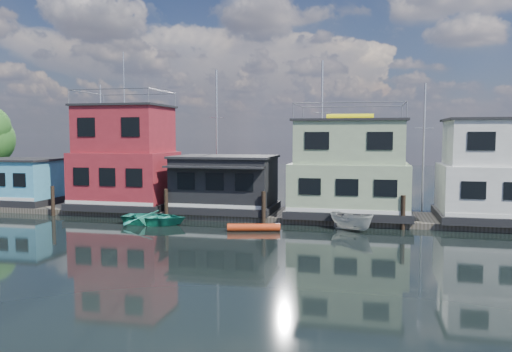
% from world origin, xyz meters
% --- Properties ---
extents(ground, '(160.00, 160.00, 0.00)m').
position_xyz_m(ground, '(0.00, 0.00, 0.00)').
color(ground, black).
rests_on(ground, ground).
extents(dock, '(48.00, 5.00, 0.40)m').
position_xyz_m(dock, '(0.00, 12.00, 0.20)').
color(dock, '#595147').
rests_on(dock, ground).
extents(houseboat_blue, '(6.40, 4.90, 3.66)m').
position_xyz_m(houseboat_blue, '(-18.00, 12.00, 2.21)').
color(houseboat_blue, black).
rests_on(houseboat_blue, dock).
extents(houseboat_red, '(7.40, 5.90, 11.86)m').
position_xyz_m(houseboat_red, '(-8.50, 12.00, 4.10)').
color(houseboat_red, black).
rests_on(houseboat_red, dock).
extents(houseboat_dark, '(7.40, 6.10, 4.06)m').
position_xyz_m(houseboat_dark, '(-0.50, 11.98, 2.42)').
color(houseboat_dark, black).
rests_on(houseboat_dark, dock).
extents(houseboat_green, '(8.40, 5.90, 7.03)m').
position_xyz_m(houseboat_green, '(8.50, 12.00, 3.55)').
color(houseboat_green, black).
rests_on(houseboat_green, dock).
extents(houseboat_white, '(8.40, 5.90, 6.66)m').
position_xyz_m(houseboat_white, '(18.50, 12.00, 3.54)').
color(houseboat_white, black).
rests_on(houseboat_white, dock).
extents(pilings, '(42.28, 0.28, 2.20)m').
position_xyz_m(pilings, '(-0.33, 9.20, 1.10)').
color(pilings, '#2D2116').
rests_on(pilings, ground).
extents(background_masts, '(36.40, 0.16, 12.00)m').
position_xyz_m(background_masts, '(4.76, 18.00, 5.55)').
color(background_masts, silver).
rests_on(background_masts, ground).
extents(dinghy_teal, '(4.45, 3.20, 0.91)m').
position_xyz_m(dinghy_teal, '(-4.09, 7.44, 0.46)').
color(dinghy_teal, teal).
rests_on(dinghy_teal, ground).
extents(motorboat, '(3.28, 2.76, 1.22)m').
position_xyz_m(motorboat, '(8.86, 8.11, 0.61)').
color(motorboat, beige).
rests_on(motorboat, ground).
extents(red_kayak, '(3.31, 1.23, 0.48)m').
position_xyz_m(red_kayak, '(2.93, 6.62, 0.24)').
color(red_kayak, '#BF3714').
rests_on(red_kayak, ground).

